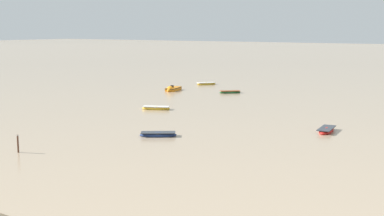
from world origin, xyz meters
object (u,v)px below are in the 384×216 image
at_px(rowboat_moored_2, 158,135).
at_px(rowboat_moored_4, 206,84).
at_px(rowboat_moored_3, 230,92).
at_px(rowboat_moored_1, 326,130).
at_px(mooring_post_near, 18,144).
at_px(rowboat_moored_0, 156,108).
at_px(motorboat_moored_3, 172,90).

relative_size(rowboat_moored_2, rowboat_moored_4, 1.02).
bearing_deg(rowboat_moored_4, rowboat_moored_3, -91.12).
relative_size(rowboat_moored_1, rowboat_moored_3, 1.16).
xyz_separation_m(rowboat_moored_4, mooring_post_near, (17.94, -64.88, 0.69)).
height_order(rowboat_moored_4, mooring_post_near, mooring_post_near).
bearing_deg(rowboat_moored_3, rowboat_moored_2, -114.99).
bearing_deg(rowboat_moored_2, rowboat_moored_4, -98.52).
distance_m(rowboat_moored_0, motorboat_moored_3, 23.97).
relative_size(rowboat_moored_1, rowboat_moored_4, 1.07).
xyz_separation_m(rowboat_moored_0, rowboat_moored_2, (12.65, -15.87, -0.01)).
distance_m(rowboat_moored_2, rowboat_moored_4, 56.34).
bearing_deg(rowboat_moored_1, rowboat_moored_2, 124.27).
bearing_deg(motorboat_moored_3, rowboat_moored_1, 46.78).
bearing_deg(rowboat_moored_4, mooring_post_near, -125.36).
xyz_separation_m(rowboat_moored_0, rowboat_moored_1, (28.40, -2.16, 0.00)).
height_order(rowboat_moored_1, rowboat_moored_2, rowboat_moored_1).
distance_m(rowboat_moored_1, rowboat_moored_2, 20.88).
bearing_deg(motorboat_moored_3, rowboat_moored_4, 168.14).
bearing_deg(mooring_post_near, rowboat_moored_0, 100.31).
distance_m(motorboat_moored_3, mooring_post_near, 53.97).
bearing_deg(rowboat_moored_4, rowboat_moored_0, -121.05).
bearing_deg(motorboat_moored_3, rowboat_moored_0, 16.37).
xyz_separation_m(rowboat_moored_0, rowboat_moored_4, (-12.43, 34.58, -0.00)).
relative_size(rowboat_moored_2, motorboat_moored_3, 0.80).
xyz_separation_m(rowboat_moored_2, rowboat_moored_4, (-25.08, 50.45, 0.00)).
distance_m(rowboat_moored_1, rowboat_moored_3, 39.25).
height_order(rowboat_moored_0, rowboat_moored_1, rowboat_moored_1).
xyz_separation_m(rowboat_moored_1, motorboat_moored_3, (-40.40, 22.91, 0.05)).
xyz_separation_m(rowboat_moored_1, rowboat_moored_4, (-40.83, 36.74, -0.01)).
bearing_deg(rowboat_moored_0, rowboat_moored_3, -113.51).
bearing_deg(rowboat_moored_0, motorboat_moored_3, -84.57).
xyz_separation_m(rowboat_moored_2, mooring_post_near, (-7.14, -14.42, 0.70)).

